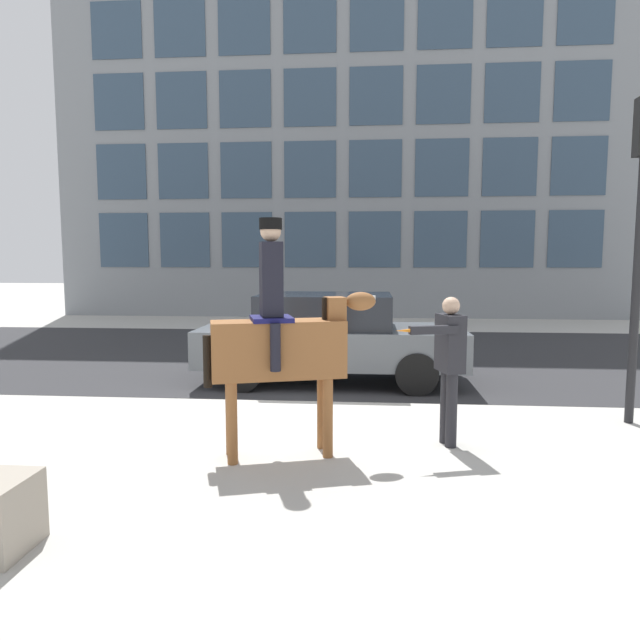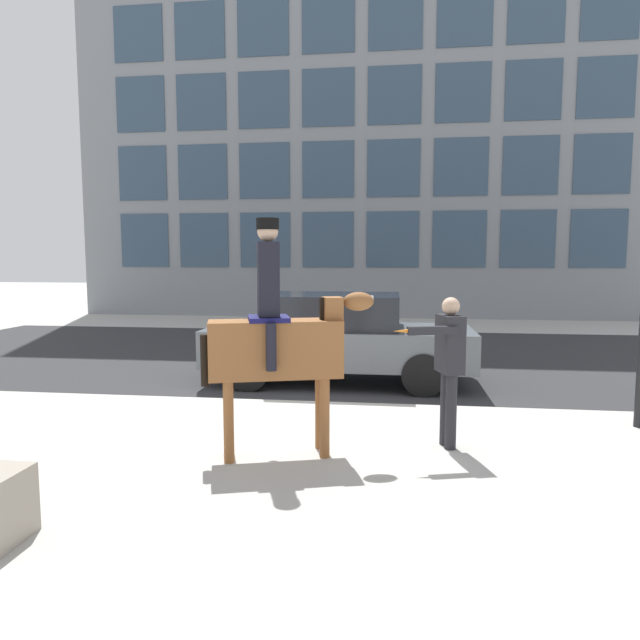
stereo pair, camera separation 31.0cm
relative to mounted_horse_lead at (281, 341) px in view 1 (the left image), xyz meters
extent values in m
plane|color=#B2AFA8|center=(-0.02, 1.89, -1.27)|extent=(80.00, 80.00, 0.00)
cube|color=#2D2D30|center=(-0.02, 6.64, -1.27)|extent=(21.14, 8.50, 0.01)
cube|color=gray|center=(-0.02, 14.89, 8.63)|extent=(21.14, 0.30, 19.80)
cube|color=#33475B|center=(-8.16, 14.72, 1.56)|extent=(1.86, 0.02, 1.99)
cube|color=#33475B|center=(-5.83, 14.72, 1.56)|extent=(1.86, 0.02, 1.99)
cube|color=#33475B|center=(-3.50, 14.72, 1.56)|extent=(1.86, 0.02, 1.99)
cube|color=#33475B|center=(-1.18, 14.72, 1.56)|extent=(1.86, 0.02, 1.99)
cube|color=#33475B|center=(1.15, 14.72, 1.56)|extent=(1.86, 0.02, 1.99)
cube|color=#33475B|center=(3.47, 14.72, 1.56)|extent=(1.86, 0.02, 1.99)
cube|color=#33475B|center=(5.80, 14.72, 1.56)|extent=(1.86, 0.02, 1.99)
cube|color=#33475B|center=(8.12, 14.72, 1.56)|extent=(1.86, 0.02, 1.99)
cube|color=#33475B|center=(-8.16, 14.72, 4.05)|extent=(1.86, 0.02, 1.99)
cube|color=#33475B|center=(-5.83, 14.72, 4.05)|extent=(1.86, 0.02, 1.99)
cube|color=#33475B|center=(-3.50, 14.72, 4.05)|extent=(1.86, 0.02, 1.99)
cube|color=#33475B|center=(-1.18, 14.72, 4.05)|extent=(1.86, 0.02, 1.99)
cube|color=#33475B|center=(1.15, 14.72, 4.05)|extent=(1.86, 0.02, 1.99)
cube|color=#33475B|center=(3.47, 14.72, 4.05)|extent=(1.86, 0.02, 1.99)
cube|color=#33475B|center=(5.80, 14.72, 4.05)|extent=(1.86, 0.02, 1.99)
cube|color=#33475B|center=(8.12, 14.72, 4.05)|extent=(1.86, 0.02, 1.99)
cube|color=#33475B|center=(-8.16, 14.72, 6.54)|extent=(1.86, 0.02, 1.99)
cube|color=#33475B|center=(-5.83, 14.72, 6.54)|extent=(1.86, 0.02, 1.99)
cube|color=#33475B|center=(-3.50, 14.72, 6.54)|extent=(1.86, 0.02, 1.99)
cube|color=#33475B|center=(-1.18, 14.72, 6.54)|extent=(1.86, 0.02, 1.99)
cube|color=#33475B|center=(1.15, 14.72, 6.54)|extent=(1.86, 0.02, 1.99)
cube|color=#33475B|center=(3.47, 14.72, 6.54)|extent=(1.86, 0.02, 1.99)
cube|color=#33475B|center=(5.80, 14.72, 6.54)|extent=(1.86, 0.02, 1.99)
cube|color=#33475B|center=(8.12, 14.72, 6.54)|extent=(1.86, 0.02, 1.99)
cube|color=#33475B|center=(-8.16, 14.72, 9.03)|extent=(1.86, 0.02, 1.99)
cube|color=#33475B|center=(-5.83, 14.72, 9.03)|extent=(1.86, 0.02, 1.99)
cube|color=#33475B|center=(-3.50, 14.72, 9.03)|extent=(1.86, 0.02, 1.99)
cube|color=#33475B|center=(-1.18, 14.72, 9.03)|extent=(1.86, 0.02, 1.99)
cube|color=#33475B|center=(1.15, 14.72, 9.03)|extent=(1.86, 0.02, 1.99)
cube|color=#33475B|center=(3.47, 14.72, 9.03)|extent=(1.86, 0.02, 1.99)
cube|color=#33475B|center=(5.80, 14.72, 9.03)|extent=(1.86, 0.02, 1.99)
cube|color=#33475B|center=(8.12, 14.72, 9.03)|extent=(1.86, 0.02, 1.99)
cube|color=brown|center=(-0.03, -0.01, -0.09)|extent=(1.49, 0.83, 0.62)
cylinder|color=brown|center=(0.42, 0.29, -0.83)|extent=(0.11, 0.11, 0.87)
cylinder|color=brown|center=(0.50, -0.01, -0.83)|extent=(0.11, 0.11, 0.87)
cylinder|color=brown|center=(-0.56, -0.01, -0.83)|extent=(0.11, 0.11, 0.87)
cylinder|color=brown|center=(-0.48, -0.30, -0.83)|extent=(0.11, 0.11, 0.87)
cube|color=brown|center=(0.57, 0.17, 0.23)|extent=(0.26, 0.29, 0.46)
cube|color=black|center=(0.45, 0.14, 0.25)|extent=(0.06, 0.09, 0.41)
ellipsoid|color=brown|center=(0.84, 0.25, 0.41)|extent=(0.38, 0.29, 0.20)
cube|color=silver|center=(0.94, 0.28, 0.43)|extent=(0.13, 0.08, 0.08)
cylinder|color=black|center=(-0.75, -0.22, -0.20)|extent=(0.09, 0.09, 0.55)
cube|color=#14144C|center=(-0.10, -0.03, 0.24)|extent=(0.55, 0.58, 0.05)
cube|color=black|center=(-0.10, -0.03, 0.66)|extent=(0.30, 0.37, 0.78)
sphere|color=#D1A889|center=(-0.10, -0.03, 1.16)|extent=(0.22, 0.22, 0.22)
cylinder|color=black|center=(-0.10, -0.03, 1.24)|extent=(0.24, 0.24, 0.12)
cylinder|color=black|center=(-0.18, 0.23, -0.03)|extent=(0.11, 0.11, 0.49)
cylinder|color=black|center=(-0.02, -0.29, -0.03)|extent=(0.11, 0.11, 0.49)
cylinder|color=#232328|center=(1.88, 0.44, -0.84)|extent=(0.13, 0.13, 0.86)
cylinder|color=#232328|center=(1.84, 0.59, -0.84)|extent=(0.13, 0.13, 0.86)
cube|color=#232328|center=(1.86, 0.52, -0.08)|extent=(0.32, 0.44, 0.65)
sphere|color=#D1A889|center=(1.86, 0.52, 0.35)|extent=(0.20, 0.20, 0.20)
cube|color=#232328|center=(1.65, 0.27, 0.10)|extent=(0.55, 0.23, 0.09)
cone|color=orange|center=(1.31, 0.18, 0.10)|extent=(0.19, 0.09, 0.04)
cube|color=#51565B|center=(0.30, 3.77, -0.62)|extent=(4.51, 1.84, 0.63)
cube|color=black|center=(0.19, 3.77, -0.02)|extent=(2.26, 1.62, 0.57)
cylinder|color=black|center=(1.70, 2.92, -0.93)|extent=(0.68, 0.22, 0.68)
cylinder|color=black|center=(1.70, 4.61, -0.93)|extent=(0.68, 0.22, 0.68)
cylinder|color=black|center=(-1.10, 2.92, -0.93)|extent=(0.68, 0.22, 0.68)
cylinder|color=black|center=(-1.10, 4.61, -0.93)|extent=(0.68, 0.22, 0.68)
cylinder|color=black|center=(4.36, 1.62, 0.44)|extent=(0.11, 0.11, 3.42)
camera|label=1|loc=(0.92, -6.00, 0.88)|focal=32.00mm
camera|label=2|loc=(1.23, -5.96, 0.88)|focal=32.00mm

